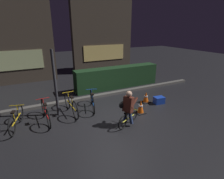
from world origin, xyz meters
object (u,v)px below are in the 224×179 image
(parked_bike_center_right, at_px, (92,101))
(traffic_cone_near, at_px, (141,107))
(parked_bike_center_left, at_px, (71,105))
(cyclist, at_px, (128,108))
(traffic_cone_far, at_px, (146,97))
(blue_crate, at_px, (159,100))
(parked_bike_left_mid, at_px, (46,112))
(parked_bike_leftmost, at_px, (16,119))
(street_post, at_px, (55,84))

(parked_bike_center_right, height_order, traffic_cone_near, parked_bike_center_right)
(parked_bike_center_left, xyz_separation_m, cyclist, (1.51, -1.72, 0.26))
(traffic_cone_far, xyz_separation_m, blue_crate, (0.45, -0.37, -0.08))
(parked_bike_center_right, xyz_separation_m, blue_crate, (2.81, -0.83, -0.20))
(parked_bike_left_mid, relative_size, traffic_cone_far, 3.52)
(parked_bike_left_mid, height_order, traffic_cone_near, parked_bike_left_mid)
(traffic_cone_near, bearing_deg, traffic_cone_far, 42.72)
(parked_bike_left_mid, relative_size, traffic_cone_near, 3.20)
(traffic_cone_far, relative_size, cyclist, 0.39)
(cyclist, bearing_deg, parked_bike_leftmost, 130.36)
(street_post, distance_m, blue_crate, 4.43)
(parked_bike_center_left, distance_m, cyclist, 2.30)
(parked_bike_leftmost, relative_size, traffic_cone_far, 3.09)
(street_post, bearing_deg, traffic_cone_near, -24.02)
(street_post, height_order, traffic_cone_far, street_post)
(parked_bike_center_left, relative_size, parked_bike_center_right, 1.09)
(parked_bike_center_left, bearing_deg, street_post, 73.14)
(parked_bike_left_mid, distance_m, blue_crate, 4.71)
(blue_crate, bearing_deg, traffic_cone_near, -162.59)
(parked_bike_left_mid, relative_size, parked_bike_center_left, 0.98)
(parked_bike_center_left, bearing_deg, cyclist, -141.41)
(parked_bike_leftmost, bearing_deg, street_post, -61.72)
(street_post, xyz_separation_m, blue_crate, (4.19, -0.90, -1.10))
(parked_bike_left_mid, distance_m, cyclist, 2.90)
(parked_bike_leftmost, relative_size, parked_bike_center_left, 0.86)
(parked_bike_center_right, bearing_deg, parked_bike_center_left, 108.44)
(parked_bike_leftmost, distance_m, parked_bike_center_right, 2.80)
(blue_crate, height_order, cyclist, cyclist)
(street_post, bearing_deg, cyclist, -42.72)
(parked_bike_leftmost, relative_size, traffic_cone_near, 2.82)
(traffic_cone_near, relative_size, blue_crate, 1.22)
(parked_bike_leftmost, bearing_deg, parked_bike_center_left, -68.64)
(parked_bike_center_right, distance_m, blue_crate, 2.94)
(traffic_cone_near, relative_size, traffic_cone_far, 1.10)
(parked_bike_center_right, bearing_deg, blue_crate, -91.07)
(parked_bike_leftmost, height_order, traffic_cone_far, parked_bike_leftmost)
(parked_bike_left_mid, xyz_separation_m, parked_bike_center_left, (0.96, 0.21, 0.01))
(parked_bike_left_mid, relative_size, parked_bike_center_right, 1.07)
(street_post, relative_size, parked_bike_left_mid, 1.45)
(street_post, bearing_deg, blue_crate, -12.12)
(parked_bike_center_left, height_order, cyclist, cyclist)
(traffic_cone_near, bearing_deg, parked_bike_leftmost, 167.47)
(street_post, height_order, parked_bike_left_mid, street_post)
(parked_bike_center_right, bearing_deg, traffic_cone_far, -85.70)
(parked_bike_center_right, distance_m, cyclist, 1.89)
(street_post, bearing_deg, traffic_cone_far, -8.10)
(parked_bike_center_left, xyz_separation_m, parked_bike_center_right, (0.90, 0.05, -0.02))
(parked_bike_left_mid, height_order, parked_bike_center_left, parked_bike_center_left)
(parked_bike_left_mid, bearing_deg, parked_bike_leftmost, 87.80)
(parked_bike_leftmost, height_order, parked_bike_center_right, parked_bike_center_right)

